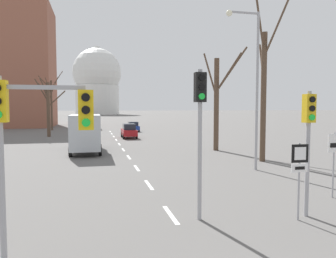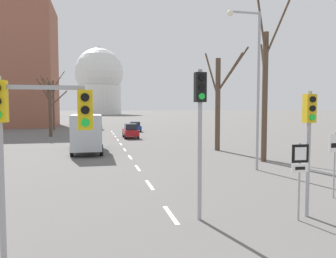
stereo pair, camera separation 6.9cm
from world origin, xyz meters
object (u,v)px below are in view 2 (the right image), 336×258
at_px(traffic_signal_near_left, 32,123).
at_px(route_sign_post, 300,168).
at_px(traffic_signal_near_right, 309,129).
at_px(sedan_near_left, 131,131).
at_px(speed_limit_sign, 335,154).
at_px(delivery_truck, 87,132).
at_px(sedan_near_right, 135,127).
at_px(sedan_mid_centre, 96,125).
at_px(street_lamp_right, 253,76).
at_px(traffic_signal_centre_tall, 200,116).

height_order(traffic_signal_near_left, route_sign_post, traffic_signal_near_left).
height_order(traffic_signal_near_right, route_sign_post, traffic_signal_near_right).
relative_size(traffic_signal_near_left, sedan_near_left, 1.08).
height_order(traffic_signal_near_right, speed_limit_sign, traffic_signal_near_right).
distance_m(sedan_near_left, delivery_truck, 12.82).
bearing_deg(sedan_near_right, traffic_signal_near_right, -88.56).
bearing_deg(traffic_signal_near_left, delivery_truck, 87.70).
distance_m(traffic_signal_near_left, sedan_mid_centre, 48.42).
distance_m(sedan_mid_centre, delivery_truck, 28.63).
bearing_deg(speed_limit_sign, delivery_truck, 121.89).
distance_m(traffic_signal_near_right, sedan_near_left, 30.24).
bearing_deg(sedan_near_right, traffic_signal_near_left, -99.96).
xyz_separation_m(route_sign_post, street_lamp_right, (2.54, 8.31, 3.83)).
height_order(traffic_signal_near_right, sedan_mid_centre, traffic_signal_near_right).
height_order(route_sign_post, sedan_near_right, route_sign_post).
relative_size(sedan_near_left, delivery_truck, 0.57).
height_order(traffic_signal_centre_tall, speed_limit_sign, traffic_signal_centre_tall).
bearing_deg(sedan_near_right, sedan_mid_centre, 134.73).
xyz_separation_m(route_sign_post, sedan_near_right, (-0.51, 41.20, -0.99)).
distance_m(route_sign_post, delivery_truck, 19.84).
bearing_deg(traffic_signal_centre_tall, sedan_near_right, 86.24).
bearing_deg(delivery_truck, street_lamp_right, -46.37).
xyz_separation_m(traffic_signal_near_right, delivery_truck, (-7.69, 18.19, -1.30)).
relative_size(route_sign_post, sedan_near_right, 0.67).
distance_m(traffic_signal_near_right, traffic_signal_centre_tall, 3.75).
bearing_deg(traffic_signal_near_right, traffic_signal_centre_tall, 172.36).
distance_m(sedan_near_left, sedan_near_right, 11.02).
relative_size(street_lamp_right, delivery_truck, 1.29).
xyz_separation_m(traffic_signal_near_right, street_lamp_right, (2.02, 8.01, 2.59)).
bearing_deg(sedan_mid_centre, route_sign_post, -82.32).
distance_m(route_sign_post, sedan_mid_centre, 47.54).
height_order(traffic_signal_near_left, sedan_mid_centre, traffic_signal_near_left).
bearing_deg(traffic_signal_near_left, sedan_near_right, 80.04).
height_order(street_lamp_right, sedan_near_left, street_lamp_right).
height_order(sedan_near_right, sedan_mid_centre, sedan_mid_centre).
bearing_deg(sedan_mid_centre, traffic_signal_near_right, -81.65).
xyz_separation_m(traffic_signal_centre_tall, sedan_mid_centre, (-3.19, 46.30, -2.62)).
bearing_deg(sedan_mid_centre, speed_limit_sign, -78.21).
height_order(traffic_signal_near_right, sedan_near_right, traffic_signal_near_right).
bearing_deg(delivery_truck, sedan_near_left, 67.68).
relative_size(route_sign_post, sedan_near_left, 0.63).
bearing_deg(sedan_near_right, sedan_near_left, -99.41).
bearing_deg(sedan_mid_centre, traffic_signal_near_left, -91.91).
relative_size(traffic_signal_centre_tall, sedan_near_right, 1.30).
xyz_separation_m(traffic_signal_centre_tall, traffic_signal_near_left, (-4.80, -2.03, -0.10)).
bearing_deg(speed_limit_sign, sedan_near_left, 100.73).
distance_m(speed_limit_sign, street_lamp_right, 7.29).
bearing_deg(delivery_truck, sedan_near_right, 73.66).
height_order(route_sign_post, sedan_near_left, route_sign_post).
xyz_separation_m(speed_limit_sign, sedan_near_left, (-5.36, 28.25, -0.96)).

